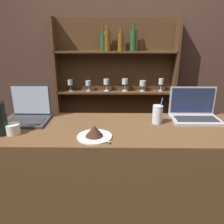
{
  "coord_description": "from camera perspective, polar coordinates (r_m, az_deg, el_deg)",
  "views": [
    {
      "loc": [
        -0.12,
        -1.09,
        1.61
      ],
      "look_at": [
        -0.14,
        0.33,
        1.13
      ],
      "focal_mm": 35.0,
      "sensor_mm": 36.0,
      "label": 1
    }
  ],
  "objects": [
    {
      "name": "bar_counter",
      "position": [
        1.77,
        4.68,
        -19.58
      ],
      "size": [
        1.89,
        0.59,
        1.03
      ],
      "color": "brown",
      "rests_on": "ground_plane"
    },
    {
      "name": "laptop_far",
      "position": [
        1.74,
        20.69,
        -0.12
      ],
      "size": [
        0.35,
        0.23,
        0.23
      ],
      "color": "#ADADB2",
      "rests_on": "bar_counter"
    },
    {
      "name": "water_glass",
      "position": [
        1.58,
        11.78,
        -0.61
      ],
      "size": [
        0.07,
        0.07,
        0.19
      ],
      "color": "silver",
      "rests_on": "bar_counter"
    },
    {
      "name": "wine_bottle_dark",
      "position": [
        1.52,
        -27.23,
        -1.32
      ],
      "size": [
        0.08,
        0.08,
        0.29
      ],
      "color": "black",
      "rests_on": "bar_counter"
    },
    {
      "name": "back_wall",
      "position": [
        2.65,
        3.39,
        13.15
      ],
      "size": [
        7.0,
        0.06,
        2.7
      ],
      "color": "#4C3328",
      "rests_on": "ground_plane"
    },
    {
      "name": "back_shelf",
      "position": [
        2.64,
        0.92,
        4.65
      ],
      "size": [
        1.39,
        0.18,
        1.83
      ],
      "color": "#472D19",
      "rests_on": "ground_plane"
    },
    {
      "name": "laptop_near",
      "position": [
        1.71,
        -21.0,
        -0.35
      ],
      "size": [
        0.3,
        0.24,
        0.25
      ],
      "color": "#333338",
      "rests_on": "bar_counter"
    },
    {
      "name": "coffee_cup",
      "position": [
        1.52,
        -24.44,
        -4.05
      ],
      "size": [
        0.09,
        0.09,
        0.07
      ],
      "color": "silver",
      "rests_on": "bar_counter"
    },
    {
      "name": "cake_plate",
      "position": [
        1.34,
        -4.59,
        -5.44
      ],
      "size": [
        0.21,
        0.21,
        0.08
      ],
      "color": "white",
      "rests_on": "bar_counter"
    }
  ]
}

